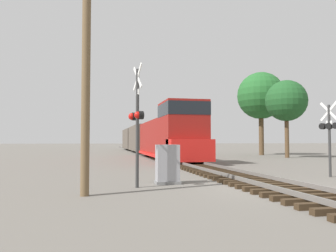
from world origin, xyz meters
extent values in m
plane|color=#666059|center=(0.00, 0.00, 0.00)|extent=(400.00, 400.00, 0.00)
cube|color=#382819|center=(0.00, -2.70, 0.08)|extent=(2.60, 0.22, 0.16)
cube|color=#382819|center=(0.00, -2.10, 0.08)|extent=(2.60, 0.22, 0.16)
cube|color=#382819|center=(0.00, -1.50, 0.08)|extent=(2.60, 0.22, 0.16)
cube|color=#382819|center=(0.00, -0.90, 0.08)|extent=(2.60, 0.22, 0.16)
cube|color=#382819|center=(0.00, -0.30, 0.08)|extent=(2.60, 0.22, 0.16)
cube|color=#382819|center=(0.00, 0.30, 0.08)|extent=(2.60, 0.22, 0.16)
cube|color=#382819|center=(0.00, 0.90, 0.08)|extent=(2.60, 0.22, 0.16)
cube|color=#382819|center=(0.00, 1.50, 0.08)|extent=(2.60, 0.22, 0.16)
cube|color=#382819|center=(0.00, 2.10, 0.08)|extent=(2.60, 0.22, 0.16)
cube|color=#382819|center=(0.00, 2.70, 0.08)|extent=(2.60, 0.22, 0.16)
cube|color=#382819|center=(0.00, 3.30, 0.08)|extent=(2.60, 0.22, 0.16)
cube|color=#382819|center=(0.00, 3.90, 0.08)|extent=(2.60, 0.22, 0.16)
cube|color=#382819|center=(0.00, 4.50, 0.08)|extent=(2.60, 0.22, 0.16)
cube|color=#382819|center=(0.00, 5.10, 0.08)|extent=(2.60, 0.22, 0.16)
cube|color=#382819|center=(0.00, 5.70, 0.08)|extent=(2.60, 0.22, 0.16)
cube|color=#382819|center=(0.00, 6.30, 0.08)|extent=(2.60, 0.22, 0.16)
cube|color=#382819|center=(0.00, 6.90, 0.08)|extent=(2.60, 0.22, 0.16)
cube|color=#382819|center=(0.00, 7.50, 0.08)|extent=(2.60, 0.22, 0.16)
cube|color=#382819|center=(0.00, 8.10, 0.08)|extent=(2.60, 0.22, 0.16)
cube|color=#382819|center=(0.00, 8.70, 0.08)|extent=(2.60, 0.22, 0.16)
cube|color=#382819|center=(0.00, 9.30, 0.08)|extent=(2.60, 0.22, 0.16)
cube|color=#382819|center=(0.00, 9.90, 0.08)|extent=(2.60, 0.22, 0.16)
cube|color=#382819|center=(0.00, 10.50, 0.08)|extent=(2.60, 0.22, 0.16)
cube|color=#382819|center=(0.00, 11.10, 0.08)|extent=(2.60, 0.22, 0.16)
cube|color=#382819|center=(0.00, 11.70, 0.08)|extent=(2.60, 0.22, 0.16)
cube|color=#382819|center=(0.00, 12.30, 0.08)|extent=(2.60, 0.22, 0.16)
cube|color=#382819|center=(0.00, 12.90, 0.08)|extent=(2.60, 0.22, 0.16)
cube|color=#382819|center=(0.00, 13.50, 0.08)|extent=(2.60, 0.22, 0.16)
cube|color=#382819|center=(0.00, 14.10, 0.08)|extent=(2.60, 0.22, 0.16)
cube|color=#382819|center=(0.00, 14.70, 0.08)|extent=(2.60, 0.22, 0.16)
cube|color=#382819|center=(0.00, 15.30, 0.08)|extent=(2.60, 0.22, 0.16)
cube|color=#382819|center=(0.00, 15.90, 0.08)|extent=(2.60, 0.22, 0.16)
cube|color=#382819|center=(0.00, 16.50, 0.08)|extent=(2.60, 0.22, 0.16)
cube|color=#382819|center=(0.00, 17.10, 0.08)|extent=(2.60, 0.22, 0.16)
cube|color=#382819|center=(0.00, 17.70, 0.08)|extent=(2.60, 0.22, 0.16)
cube|color=#382819|center=(0.00, 18.30, 0.08)|extent=(2.60, 0.22, 0.16)
cube|color=#382819|center=(0.00, 18.90, 0.08)|extent=(2.60, 0.22, 0.16)
cube|color=#382819|center=(0.00, 19.50, 0.08)|extent=(2.60, 0.22, 0.16)
cube|color=slate|center=(-0.72, 0.00, 0.23)|extent=(0.07, 160.00, 0.15)
cube|color=slate|center=(0.72, 0.00, 0.23)|extent=(0.07, 160.00, 0.15)
cube|color=maroon|center=(0.00, 21.69, 1.97)|extent=(2.54, 12.69, 3.32)
cube|color=maroon|center=(0.00, 12.81, 2.44)|extent=(2.99, 3.99, 4.26)
cube|color=black|center=(0.00, 12.81, 3.95)|extent=(3.02, 4.03, 0.94)
cube|color=red|center=(0.00, 10.82, 1.05)|extent=(2.99, 1.81, 1.49)
cube|color=red|center=(0.00, 18.97, 0.43)|extent=(3.05, 17.76, 0.24)
cube|color=black|center=(0.00, 13.08, 0.50)|extent=(1.58, 2.20, 1.00)
cube|color=black|center=(0.00, 24.86, 0.50)|extent=(1.58, 2.20, 1.00)
cube|color=brown|center=(0.00, 35.66, 2.06)|extent=(2.84, 12.33, 3.50)
cube|color=black|center=(0.00, 31.65, 0.45)|extent=(1.58, 2.20, 0.90)
cube|color=black|center=(0.00, 39.66, 0.45)|extent=(1.58, 2.20, 0.90)
cube|color=brown|center=(0.00, 49.44, 2.06)|extent=(2.84, 12.33, 3.50)
cube|color=black|center=(0.00, 45.43, 0.45)|extent=(1.58, 2.20, 0.90)
cube|color=black|center=(0.00, 53.45, 0.45)|extent=(1.58, 2.20, 0.90)
cylinder|color=#333333|center=(-4.66, 1.34, 2.16)|extent=(0.12, 0.12, 4.32)
cube|color=white|center=(-4.66, 1.34, 4.02)|extent=(0.22, 0.91, 0.93)
cube|color=white|center=(-4.66, 1.34, 4.02)|extent=(0.22, 0.91, 0.93)
cube|color=black|center=(-4.66, 1.34, 2.60)|extent=(0.23, 0.85, 0.06)
cylinder|color=black|center=(-4.73, 1.69, 2.60)|extent=(0.24, 0.33, 0.30)
sphere|color=red|center=(-4.83, 1.67, 2.60)|extent=(0.26, 0.26, 0.26)
cylinder|color=black|center=(-4.59, 1.00, 2.60)|extent=(0.24, 0.33, 0.30)
sphere|color=red|center=(-4.68, 0.98, 2.60)|extent=(0.26, 0.26, 0.26)
cube|color=white|center=(-4.66, 1.34, 3.47)|extent=(0.09, 0.32, 0.20)
cylinder|color=#333333|center=(4.58, 2.94, 1.69)|extent=(0.12, 0.12, 3.39)
cube|color=white|center=(4.58, 2.94, 3.09)|extent=(0.29, 0.90, 0.93)
cube|color=white|center=(4.58, 2.94, 3.09)|extent=(0.29, 0.90, 0.93)
cube|color=black|center=(4.58, 2.94, 2.39)|extent=(0.30, 0.84, 0.06)
cylinder|color=black|center=(4.68, 2.61, 2.39)|extent=(0.26, 0.34, 0.30)
cylinder|color=black|center=(4.58, 2.94, 2.39)|extent=(0.26, 0.34, 0.30)
sphere|color=red|center=(4.68, 2.97, 2.39)|extent=(0.26, 0.26, 0.26)
cylinder|color=black|center=(4.48, 3.28, 2.39)|extent=(0.26, 0.34, 0.30)
sphere|color=red|center=(4.58, 3.31, 2.39)|extent=(0.26, 0.26, 0.26)
cube|color=white|center=(4.58, 2.94, 2.54)|extent=(0.12, 0.32, 0.20)
cube|color=slate|center=(-3.37, 2.12, 0.06)|extent=(0.96, 0.68, 0.12)
cube|color=#939399|center=(-3.37, 2.12, 0.83)|extent=(0.88, 0.62, 1.42)
cylinder|color=brown|center=(-6.44, -0.12, 3.51)|extent=(0.27, 0.27, 7.01)
cylinder|color=brown|center=(12.51, 19.24, 2.26)|extent=(0.42, 0.42, 4.51)
sphere|color=#1E5123|center=(12.51, 19.24, 5.76)|extent=(4.15, 4.15, 4.15)
cylinder|color=brown|center=(13.04, 25.53, 2.73)|extent=(0.58, 0.58, 5.46)
sphere|color=#236028|center=(13.04, 25.53, 7.15)|extent=(5.63, 5.63, 5.63)
camera|label=1|loc=(-6.02, -10.53, 1.69)|focal=35.00mm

